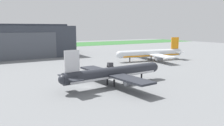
# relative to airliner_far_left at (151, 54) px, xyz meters

# --- Properties ---
(ground_plane) EXTENTS (440.00, 440.00, 0.00)m
(ground_plane) POSITION_rel_airliner_far_left_xyz_m (-53.63, -33.39, -3.86)
(ground_plane) COLOR slate
(grass_field_strip) EXTENTS (440.00, 56.00, 0.08)m
(grass_field_strip) POSITION_rel_airliner_far_left_xyz_m (-53.63, 136.08, -3.82)
(grass_field_strip) COLOR #356F35
(grass_field_strip) RESTS_ON ground_plane
(airliner_far_left) EXTENTS (40.13, 35.36, 12.44)m
(airliner_far_left) POSITION_rel_airliner_far_left_xyz_m (0.00, 0.00, 0.00)
(airliner_far_left) COLOR silver
(airliner_far_left) RESTS_ON ground_plane
(airliner_near_right) EXTENTS (36.62, 32.36, 11.81)m
(airliner_near_right) POSITION_rel_airliner_far_left_xyz_m (-45.89, -35.64, 0.09)
(airliner_near_right) COLOR #282B33
(airliner_near_right) RESTS_ON ground_plane
(stair_truck) EXTENTS (3.32, 3.90, 2.33)m
(stair_truck) POSITION_rel_airliner_far_left_xyz_m (-30.09, -7.07, -2.64)
(stair_truck) COLOR #2D2D33
(stair_truck) RESTS_ON ground_plane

